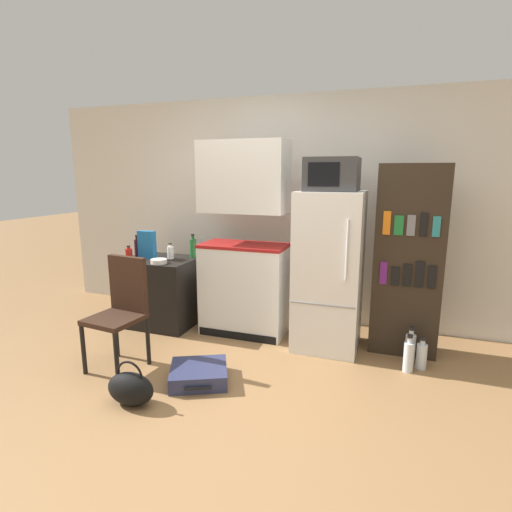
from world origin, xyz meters
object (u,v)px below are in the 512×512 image
object	(u,v)px
water_bottle_front	(422,356)
chair	(122,304)
bottle_wine_dark	(137,248)
water_bottle_back	(409,356)
kitchen_hutch	(244,247)
bottle_milk_white	(170,252)
bottle_green_tall	(193,248)
suitcase_large_flat	(199,374)
side_table	(162,291)
handbag	(131,388)
microwave	(332,174)
bowl	(159,261)
water_bottle_middle	(410,348)
bottle_ketchup_red	(129,254)
refrigerator	(329,271)
bookshelf	(408,261)
cereal_box	(147,245)

from	to	relation	value
water_bottle_front	chair	bearing A→B (deg)	-162.44
bottle_wine_dark	water_bottle_back	world-z (taller)	bottle_wine_dark
kitchen_hutch	bottle_milk_white	distance (m)	0.84
bottle_green_tall	suitcase_large_flat	size ratio (longest dim) A/B	0.45
side_table	bottle_wine_dark	xyz separation A→B (m)	(-0.28, 0.00, 0.47)
kitchen_hutch	handbag	size ratio (longest dim) A/B	5.40
microwave	bowl	world-z (taller)	microwave
suitcase_large_flat	water_bottle_middle	bearing A→B (deg)	3.82
kitchen_hutch	water_bottle_front	xyz separation A→B (m)	(1.71, -0.27, -0.79)
side_table	bottle_milk_white	size ratio (longest dim) A/B	4.40
bottle_green_tall	water_bottle_middle	bearing A→B (deg)	-7.14
bottle_ketchup_red	water_bottle_back	size ratio (longest dim) A/B	0.48
bottle_ketchup_red	suitcase_large_flat	size ratio (longest dim) A/B	0.28
refrigerator	bookshelf	xyz separation A→B (m)	(0.68, 0.13, 0.12)
microwave	chair	xyz separation A→B (m)	(-1.58, -0.97, -1.07)
bottle_ketchup_red	suitcase_large_flat	bearing A→B (deg)	-33.98
bottle_milk_white	refrigerator	bearing A→B (deg)	-0.52
refrigerator	suitcase_large_flat	xyz separation A→B (m)	(-0.84, -1.02, -0.68)
microwave	bowl	bearing A→B (deg)	-172.57
microwave	handbag	world-z (taller)	microwave
cereal_box	chair	world-z (taller)	cereal_box
bottle_milk_white	bottle_green_tall	size ratio (longest dim) A/B	0.66
bowl	water_bottle_middle	world-z (taller)	bowl
bottle_wine_dark	water_bottle_middle	distance (m)	2.94
suitcase_large_flat	water_bottle_front	bearing A→B (deg)	0.34
cereal_box	suitcase_large_flat	xyz separation A→B (m)	(1.09, -0.97, -0.82)
kitchen_hutch	water_bottle_middle	xyz separation A→B (m)	(1.62, -0.19, -0.76)
kitchen_hutch	bottle_green_tall	distance (m)	0.64
side_table	water_bottle_front	distance (m)	2.67
suitcase_large_flat	water_bottle_middle	size ratio (longest dim) A/B	1.74
kitchen_hutch	cereal_box	size ratio (longest dim) A/B	6.48
cereal_box	water_bottle_front	bearing A→B (deg)	-3.09
bottle_wine_dark	chair	xyz separation A→B (m)	(0.52, -0.96, -0.28)
kitchen_hutch	water_bottle_middle	world-z (taller)	kitchen_hutch
bottle_ketchup_red	handbag	world-z (taller)	bottle_ketchup_red
bookshelf	bowl	xyz separation A→B (m)	(-2.38, -0.35, -0.10)
handbag	refrigerator	bearing A→B (deg)	51.97
water_bottle_front	water_bottle_middle	size ratio (longest dim) A/B	0.85
kitchen_hutch	handbag	bearing A→B (deg)	-100.53
side_table	bottle_green_tall	distance (m)	0.59
cereal_box	chair	size ratio (longest dim) A/B	0.32
suitcase_large_flat	cereal_box	bearing A→B (deg)	112.91
suitcase_large_flat	bottle_wine_dark	bearing A→B (deg)	115.52
handbag	water_bottle_back	bearing A→B (deg)	31.99
handbag	bottle_milk_white	bearing A→B (deg)	110.02
kitchen_hutch	chair	world-z (taller)	kitchen_hutch
kitchen_hutch	water_bottle_front	size ratio (longest dim) A/B	6.93
bottle_green_tall	water_bottle_middle	world-z (taller)	bottle_green_tall
cereal_box	bottle_ketchup_red	bearing A→B (deg)	-132.23
refrigerator	bowl	world-z (taller)	refrigerator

